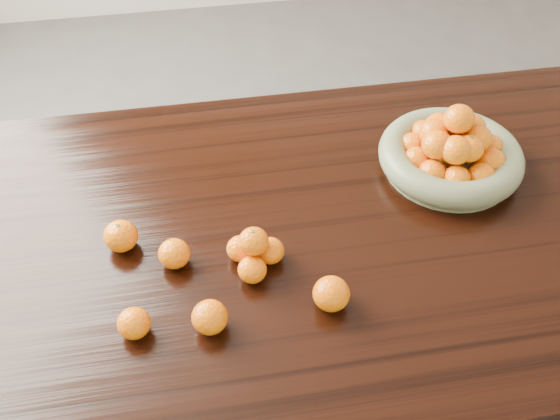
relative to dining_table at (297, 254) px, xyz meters
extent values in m
plane|color=#4C4A48|center=(0.00, 0.00, -0.66)|extent=(5.00, 5.00, 0.00)
cube|color=black|center=(0.00, 0.00, 0.07)|extent=(2.00, 1.00, 0.04)
cube|color=black|center=(0.93, 0.43, -0.31)|extent=(0.08, 0.08, 0.71)
cylinder|color=#707757|center=(0.39, 0.13, 0.10)|extent=(0.30, 0.30, 0.02)
torus|color=#707757|center=(0.39, 0.13, 0.13)|extent=(0.34, 0.34, 0.06)
ellipsoid|color=orange|center=(0.48, 0.13, 0.14)|extent=(0.07, 0.07, 0.07)
ellipsoid|color=orange|center=(0.46, 0.18, 0.14)|extent=(0.07, 0.07, 0.06)
ellipsoid|color=orange|center=(0.41, 0.22, 0.14)|extent=(0.07, 0.07, 0.06)
ellipsoid|color=orange|center=(0.35, 0.22, 0.14)|extent=(0.07, 0.07, 0.06)
ellipsoid|color=orange|center=(0.31, 0.17, 0.13)|extent=(0.06, 0.06, 0.06)
ellipsoid|color=orange|center=(0.30, 0.12, 0.13)|extent=(0.06, 0.06, 0.06)
ellipsoid|color=orange|center=(0.32, 0.07, 0.13)|extent=(0.06, 0.06, 0.06)
ellipsoid|color=orange|center=(0.37, 0.04, 0.13)|extent=(0.06, 0.06, 0.06)
ellipsoid|color=orange|center=(0.43, 0.04, 0.13)|extent=(0.06, 0.06, 0.06)
ellipsoid|color=orange|center=(0.47, 0.08, 0.14)|extent=(0.07, 0.07, 0.07)
ellipsoid|color=orange|center=(0.39, 0.12, 0.14)|extent=(0.07, 0.07, 0.06)
ellipsoid|color=orange|center=(0.44, 0.15, 0.19)|extent=(0.07, 0.07, 0.06)
ellipsoid|color=orange|center=(0.41, 0.18, 0.19)|extent=(0.07, 0.07, 0.06)
ellipsoid|color=orange|center=(0.37, 0.17, 0.18)|extent=(0.07, 0.07, 0.06)
ellipsoid|color=orange|center=(0.35, 0.15, 0.19)|extent=(0.07, 0.07, 0.07)
ellipsoid|color=orange|center=(0.34, 0.11, 0.19)|extent=(0.07, 0.07, 0.07)
ellipsoid|color=orange|center=(0.37, 0.08, 0.19)|extent=(0.07, 0.07, 0.06)
ellipsoid|color=orange|center=(0.41, 0.08, 0.19)|extent=(0.07, 0.07, 0.06)
ellipsoid|color=orange|center=(0.44, 0.11, 0.19)|extent=(0.07, 0.07, 0.06)
ellipsoid|color=orange|center=(0.39, 0.13, 0.23)|extent=(0.07, 0.07, 0.07)
ellipsoid|color=orange|center=(-0.12, -0.12, 0.12)|extent=(0.06, 0.06, 0.05)
ellipsoid|color=orange|center=(-0.07, -0.08, 0.12)|extent=(0.06, 0.06, 0.05)
ellipsoid|color=orange|center=(-0.13, -0.07, 0.12)|extent=(0.06, 0.06, 0.05)
ellipsoid|color=orange|center=(-0.11, -0.09, 0.16)|extent=(0.06, 0.06, 0.06)
ellipsoid|color=orange|center=(-0.37, 0.01, 0.12)|extent=(0.07, 0.07, 0.07)
ellipsoid|color=orange|center=(-0.21, -0.23, 0.12)|extent=(0.07, 0.07, 0.06)
ellipsoid|color=orange|center=(0.02, -0.21, 0.12)|extent=(0.07, 0.07, 0.07)
ellipsoid|color=orange|center=(-0.27, -0.06, 0.12)|extent=(0.07, 0.07, 0.06)
ellipsoid|color=orange|center=(-0.35, -0.21, 0.12)|extent=(0.06, 0.06, 0.06)
camera|label=1|loc=(-0.19, -0.91, 1.08)|focal=40.00mm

